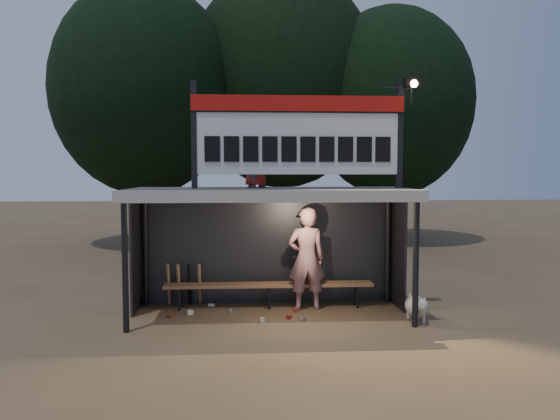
{
  "coord_description": "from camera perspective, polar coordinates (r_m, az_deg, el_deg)",
  "views": [
    {
      "loc": [
        -0.45,
        -9.78,
        2.61
      ],
      "look_at": [
        0.2,
        0.4,
        1.9
      ],
      "focal_mm": 35.0,
      "sensor_mm": 36.0,
      "label": 1
    }
  ],
  "objects": [
    {
      "name": "ground",
      "position": [
        10.14,
        -1.0,
        -10.94
      ],
      "size": [
        80.0,
        80.0,
        0.0
      ],
      "primitive_type": "plane",
      "color": "brown",
      "rests_on": "ground"
    },
    {
      "name": "player",
      "position": [
        10.36,
        2.78,
        -5.1
      ],
      "size": [
        0.74,
        0.52,
        1.95
      ],
      "primitive_type": "imported",
      "rotation": [
        0.0,
        0.0,
        3.21
      ],
      "color": "silver",
      "rests_on": "ground"
    },
    {
      "name": "child_a",
      "position": [
        10.06,
        -2.73,
        4.96
      ],
      "size": [
        0.55,
        0.5,
        0.93
      ],
      "primitive_type": "imported",
      "rotation": [
        0.0,
        0.0,
        3.55
      ],
      "color": "gray",
      "rests_on": "dugout_shelter"
    },
    {
      "name": "child_b",
      "position": [
        10.1,
        -2.52,
        5.32
      ],
      "size": [
        0.58,
        0.45,
        1.05
      ],
      "primitive_type": "imported",
      "rotation": [
        0.0,
        0.0,
        2.91
      ],
      "color": "#AD201A",
      "rests_on": "dugout_shelter"
    },
    {
      "name": "dugout_shelter",
      "position": [
        10.07,
        -1.08,
        -0.37
      ],
      "size": [
        5.1,
        2.08,
        2.32
      ],
      "color": "#38383B",
      "rests_on": "ground"
    },
    {
      "name": "scoreboard_assembly",
      "position": [
        9.85,
        2.25,
        8.13
      ],
      "size": [
        4.1,
        0.27,
        1.99
      ],
      "color": "black",
      "rests_on": "dugout_shelter"
    },
    {
      "name": "bench",
      "position": [
        10.57,
        -1.14,
        -7.9
      ],
      "size": [
        4.0,
        0.35,
        0.48
      ],
      "color": "#966946",
      "rests_on": "ground"
    },
    {
      "name": "tree_left",
      "position": [
        20.31,
        -14.0,
        12.09
      ],
      "size": [
        6.46,
        6.46,
        9.27
      ],
      "color": "black",
      "rests_on": "ground"
    },
    {
      "name": "tree_mid",
      "position": [
        21.63,
        0.24,
        13.45
      ],
      "size": [
        7.22,
        7.22,
        10.36
      ],
      "color": "black",
      "rests_on": "ground"
    },
    {
      "name": "tree_right",
      "position": [
        21.16,
        11.51,
        10.91
      ],
      "size": [
        6.08,
        6.08,
        8.72
      ],
      "color": "black",
      "rests_on": "ground"
    },
    {
      "name": "dog",
      "position": [
        9.93,
        14.1,
        -9.73
      ],
      "size": [
        0.36,
        0.81,
        0.49
      ],
      "color": "beige",
      "rests_on": "ground"
    },
    {
      "name": "bats",
      "position": [
        10.89,
        -9.99,
        -7.63
      ],
      "size": [
        0.67,
        0.35,
        0.84
      ],
      "color": "#997547",
      "rests_on": "ground"
    },
    {
      "name": "litter",
      "position": [
        10.13,
        -3.79,
        -10.74
      ],
      "size": [
        2.48,
        1.26,
        0.08
      ],
      "color": "#A8271C",
      "rests_on": "ground"
    }
  ]
}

